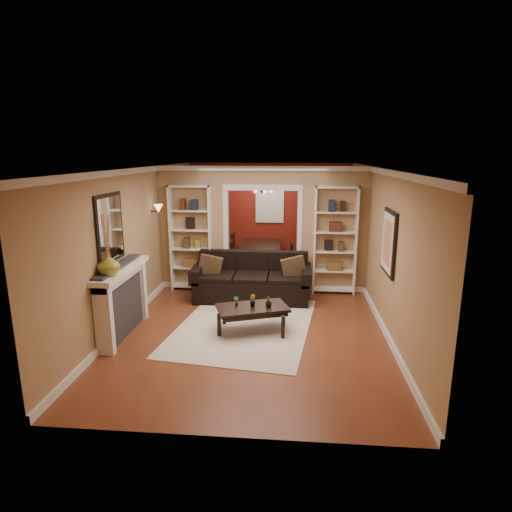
# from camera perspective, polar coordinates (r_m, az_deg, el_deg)

# --- Properties ---
(floor) EXTENTS (8.00, 8.00, 0.00)m
(floor) POSITION_cam_1_polar(r_m,az_deg,el_deg) (8.51, 0.24, -6.79)
(floor) COLOR brown
(floor) RESTS_ON ground
(ceiling) EXTENTS (8.00, 8.00, 0.00)m
(ceiling) POSITION_cam_1_polar(r_m,az_deg,el_deg) (7.98, 0.26, 11.70)
(ceiling) COLOR white
(ceiling) RESTS_ON ground
(wall_back) EXTENTS (8.00, 0.00, 8.00)m
(wall_back) POSITION_cam_1_polar(r_m,az_deg,el_deg) (12.08, 1.85, 5.90)
(wall_back) COLOR tan
(wall_back) RESTS_ON ground
(wall_front) EXTENTS (8.00, 0.00, 8.00)m
(wall_front) POSITION_cam_1_polar(r_m,az_deg,el_deg) (4.32, -4.24, -8.36)
(wall_front) COLOR tan
(wall_front) RESTS_ON ground
(wall_left) EXTENTS (0.00, 8.00, 8.00)m
(wall_left) POSITION_cam_1_polar(r_m,az_deg,el_deg) (8.62, -14.84, 2.34)
(wall_left) COLOR tan
(wall_left) RESTS_ON ground
(wall_right) EXTENTS (0.00, 8.00, 8.00)m
(wall_right) POSITION_cam_1_polar(r_m,az_deg,el_deg) (8.26, 16.00, 1.80)
(wall_right) COLOR tan
(wall_right) RESTS_ON ground
(partition_wall) EXTENTS (4.50, 0.15, 2.70)m
(partition_wall) POSITION_cam_1_polar(r_m,az_deg,el_deg) (9.31, 0.87, 3.61)
(partition_wall) COLOR tan
(partition_wall) RESTS_ON floor
(red_back_panel) EXTENTS (4.44, 0.04, 2.64)m
(red_back_panel) POSITION_cam_1_polar(r_m,az_deg,el_deg) (12.05, 1.84, 5.73)
(red_back_panel) COLOR maroon
(red_back_panel) RESTS_ON floor
(dining_window) EXTENTS (0.78, 0.03, 0.98)m
(dining_window) POSITION_cam_1_polar(r_m,az_deg,el_deg) (11.98, 1.84, 6.80)
(dining_window) COLOR #8CA5CC
(dining_window) RESTS_ON wall_back
(area_rug) EXTENTS (2.61, 3.38, 0.01)m
(area_rug) POSITION_cam_1_polar(r_m,az_deg,el_deg) (7.63, -1.53, -9.23)
(area_rug) COLOR beige
(area_rug) RESTS_ON floor
(sofa) EXTENTS (2.42, 1.04, 0.94)m
(sofa) POSITION_cam_1_polar(r_m,az_deg,el_deg) (8.80, -0.57, -2.86)
(sofa) COLOR black
(sofa) RESTS_ON floor
(pillow_left) EXTENTS (0.47, 0.16, 0.46)m
(pillow_left) POSITION_cam_1_polar(r_m,az_deg,el_deg) (8.84, -6.12, -1.38)
(pillow_left) COLOR brown
(pillow_left) RESTS_ON sofa
(pillow_right) EXTENTS (0.48, 0.21, 0.46)m
(pillow_right) POSITION_cam_1_polar(r_m,az_deg,el_deg) (8.68, 5.05, -1.62)
(pillow_right) COLOR brown
(pillow_right) RESTS_ON sofa
(coffee_table) EXTENTS (1.32, 0.99, 0.44)m
(coffee_table) POSITION_cam_1_polar(r_m,az_deg,el_deg) (7.33, -0.48, -8.38)
(coffee_table) COLOR black
(coffee_table) RESTS_ON floor
(plant_left) EXTENTS (0.11, 0.09, 0.17)m
(plant_left) POSITION_cam_1_polar(r_m,az_deg,el_deg) (7.25, -2.65, -6.04)
(plant_left) COLOR #336626
(plant_left) RESTS_ON coffee_table
(plant_center) EXTENTS (0.14, 0.15, 0.21)m
(plant_center) POSITION_cam_1_polar(r_m,az_deg,el_deg) (7.21, -0.48, -5.97)
(plant_center) COLOR #336626
(plant_center) RESTS_ON coffee_table
(plant_right) EXTENTS (0.13, 0.13, 0.20)m
(plant_right) POSITION_cam_1_polar(r_m,az_deg,el_deg) (7.19, 1.69, -6.07)
(plant_right) COLOR #336626
(plant_right) RESTS_ON coffee_table
(bookshelf_left) EXTENTS (0.90, 0.30, 2.30)m
(bookshelf_left) POSITION_cam_1_polar(r_m,az_deg,el_deg) (9.42, -8.66, 2.34)
(bookshelf_left) COLOR white
(bookshelf_left) RESTS_ON floor
(bookshelf_right) EXTENTS (0.90, 0.30, 2.30)m
(bookshelf_right) POSITION_cam_1_polar(r_m,az_deg,el_deg) (9.20, 10.47, 2.00)
(bookshelf_right) COLOR white
(bookshelf_right) RESTS_ON floor
(fireplace) EXTENTS (0.32, 1.70, 1.16)m
(fireplace) POSITION_cam_1_polar(r_m,az_deg,el_deg) (7.41, -17.19, -5.81)
(fireplace) COLOR white
(fireplace) RESTS_ON floor
(vase) EXTENTS (0.43, 0.43, 0.35)m
(vase) POSITION_cam_1_polar(r_m,az_deg,el_deg) (6.79, -19.07, -1.05)
(vase) COLOR olive
(vase) RESTS_ON fireplace
(mirror) EXTENTS (0.03, 0.95, 1.10)m
(mirror) POSITION_cam_1_polar(r_m,az_deg,el_deg) (7.16, -18.91, 3.52)
(mirror) COLOR silver
(mirror) RESTS_ON wall_left
(wall_sconce) EXTENTS (0.18, 0.18, 0.22)m
(wall_sconce) POSITION_cam_1_polar(r_m,az_deg,el_deg) (9.02, -13.25, 6.01)
(wall_sconce) COLOR #FFE0A5
(wall_sconce) RESTS_ON wall_left
(framed_art) EXTENTS (0.04, 0.85, 1.05)m
(framed_art) POSITION_cam_1_polar(r_m,az_deg,el_deg) (7.26, 17.24, 1.75)
(framed_art) COLOR black
(framed_art) RESTS_ON wall_right
(dining_table) EXTENTS (1.82, 1.02, 0.64)m
(dining_table) POSITION_cam_1_polar(r_m,az_deg,el_deg) (11.16, 0.83, -0.13)
(dining_table) COLOR black
(dining_table) RESTS_ON floor
(dining_chair_nw) EXTENTS (0.42, 0.42, 0.81)m
(dining_chair_nw) POSITION_cam_1_polar(r_m,az_deg,el_deg) (10.90, -2.17, -0.00)
(dining_chair_nw) COLOR black
(dining_chair_nw) RESTS_ON floor
(dining_chair_ne) EXTENTS (0.41, 0.41, 0.82)m
(dining_chair_ne) POSITION_cam_1_polar(r_m,az_deg,el_deg) (10.82, 3.62, -0.10)
(dining_chair_ne) COLOR black
(dining_chair_ne) RESTS_ON floor
(dining_chair_sw) EXTENTS (0.48, 0.48, 0.93)m
(dining_chair_sw) POSITION_cam_1_polar(r_m,az_deg,el_deg) (11.47, -1.80, 0.98)
(dining_chair_sw) COLOR black
(dining_chair_sw) RESTS_ON floor
(dining_chair_se) EXTENTS (0.45, 0.45, 0.75)m
(dining_chair_se) POSITION_cam_1_polar(r_m,az_deg,el_deg) (11.41, 3.70, 0.45)
(dining_chair_se) COLOR black
(dining_chair_se) RESTS_ON floor
(chandelier) EXTENTS (0.50, 0.50, 0.30)m
(chandelier) POSITION_cam_1_polar(r_m,az_deg,el_deg) (10.71, 1.48, 8.53)
(chandelier) COLOR #342417
(chandelier) RESTS_ON ceiling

